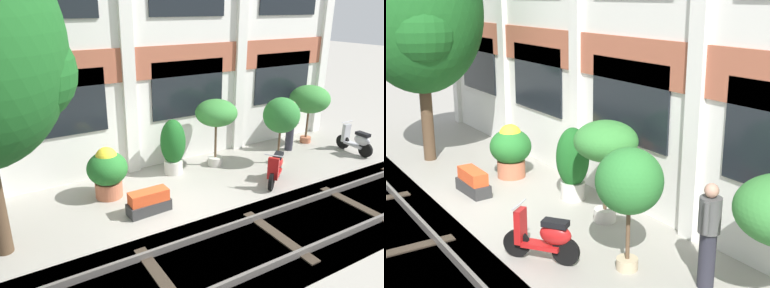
# 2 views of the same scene
# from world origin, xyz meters

# --- Properties ---
(ground_plane) EXTENTS (80.00, 80.00, 0.00)m
(ground_plane) POSITION_xyz_m (0.00, 0.00, 0.00)
(ground_plane) COLOR #9E998E
(apartment_facade) EXTENTS (15.41, 0.64, 8.45)m
(apartment_facade) POSITION_xyz_m (0.00, 2.76, 4.20)
(apartment_facade) COLOR silver
(apartment_facade) RESTS_ON ground
(broadleaf_tree) EXTENTS (3.44, 3.27, 6.01)m
(broadleaf_tree) POSITION_xyz_m (-3.68, 0.12, 3.82)
(broadleaf_tree) COLOR #4C3826
(broadleaf_tree) RESTS_ON ground
(potted_plant_tall_urn) EXTENTS (1.09, 1.09, 2.07)m
(potted_plant_tall_urn) POSITION_xyz_m (4.08, 0.78, 1.50)
(potted_plant_tall_urn) COLOR tan
(potted_plant_tall_urn) RESTS_ON ground
(potted_plant_fluted_column) EXTENTS (1.02, 1.02, 1.33)m
(potted_plant_fluted_column) POSITION_xyz_m (-1.14, 1.32, 0.73)
(potted_plant_fluted_column) COLOR #B76647
(potted_plant_fluted_column) RESTS_ON ground
(potted_plant_terracotta_small) EXTENTS (1.25, 1.25, 2.04)m
(potted_plant_terracotta_small) POSITION_xyz_m (2.31, 1.63, 1.59)
(potted_plant_terracotta_small) COLOR beige
(potted_plant_terracotta_small) RESTS_ON ground
(potted_plant_square_trough) EXTENTS (1.06, 0.46, 0.56)m
(potted_plant_square_trough) POSITION_xyz_m (-0.59, 0.07, 0.27)
(potted_plant_square_trough) COLOR #333333
(potted_plant_square_trough) RESTS_ON ground
(potted_plant_stone_basin) EXTENTS (0.73, 0.73, 1.62)m
(potted_plant_stone_basin) POSITION_xyz_m (0.94, 1.77, 0.85)
(potted_plant_stone_basin) COLOR beige
(potted_plant_stone_basin) RESTS_ON ground
(scooter_near_curb) EXTENTS (1.16, 0.89, 0.98)m
(scooter_near_curb) POSITION_xyz_m (3.09, -0.20, 0.44)
(scooter_near_curb) COLOR black
(scooter_near_curb) RESTS_ON ground
(resident_by_doorway) EXTENTS (0.34, 0.48, 1.69)m
(resident_by_doorway) POSITION_xyz_m (5.17, 1.45, 0.91)
(resident_by_doorway) COLOR #282833
(resident_by_doorway) RESTS_ON ground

